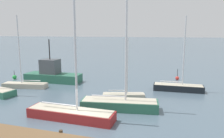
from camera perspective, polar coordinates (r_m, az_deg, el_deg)
name	(u,v)px	position (r m, az deg, el deg)	size (l,w,h in m)	color
ground_plane	(78,124)	(16.44, -9.16, -14.44)	(600.00, 600.00, 0.00)	slate
sailboat_0	(25,84)	(28.28, -22.28, -3.77)	(5.54, 2.21, 8.70)	#BCB29E
sailboat_1	(120,103)	(18.93, 2.04, -9.15)	(6.88, 2.85, 10.93)	#2D6B51
sailboat_2	(124,95)	(22.00, 3.16, -7.04)	(4.40, 2.22, 6.25)	#BCB29E
sailboat_3	(71,112)	(17.22, -10.96, -11.25)	(7.01, 1.74, 11.51)	maroon
sailboat_4	(178,87)	(25.93, 17.30, -4.60)	(5.64, 1.74, 8.51)	black
fishing_boat_0	(52,74)	(30.41, -15.69, -1.39)	(7.79, 2.71, 5.78)	#2D6B51
channel_buoy_1	(177,78)	(31.82, 17.07, -2.32)	(0.52, 0.52, 1.58)	red
channel_buoy_2	(15,77)	(34.06, -24.64, -1.97)	(0.59, 0.59, 1.27)	green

